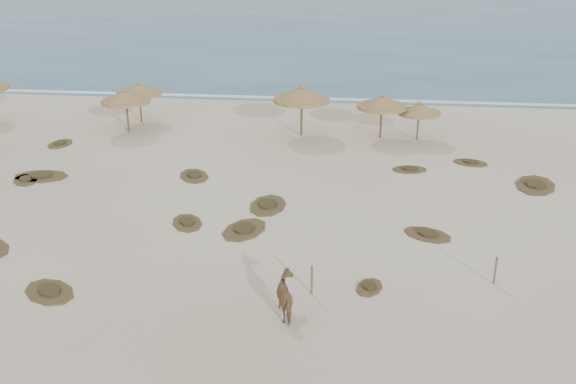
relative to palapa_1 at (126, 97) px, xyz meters
name	(u,v)px	position (x,y,z in m)	size (l,w,h in m)	color
ground	(214,267)	(9.02, -16.51, -2.17)	(160.00, 160.00, 0.00)	beige
ocean	(326,16)	(9.02, 58.49, -2.17)	(200.00, 100.00, 0.01)	#295F7B
foam_line	(289,98)	(9.02, 9.49, -2.17)	(70.00, 0.60, 0.01)	white
palapa_1	(126,97)	(0.00, 0.00, 0.00)	(3.35, 3.35, 2.80)	#4F3C28
palapa_2	(139,90)	(0.13, 2.11, -0.03)	(3.14, 3.14, 2.76)	#4F3C28
palapa_3	(302,95)	(10.78, 0.36, 0.33)	(4.51, 4.51, 3.22)	#4F3C28
palapa_4	(382,102)	(15.56, 0.34, 0.01)	(3.94, 3.94, 2.82)	#4F3C28
palapa_5	(419,109)	(17.74, 0.24, -0.31)	(3.21, 3.21, 2.39)	#4F3C28
horse	(288,297)	(12.14, -19.34, -1.49)	(0.73, 1.61, 1.36)	olive
fence_post_near	(312,280)	(12.80, -17.97, -1.63)	(0.08, 0.08, 1.09)	brown
fence_post_far	(495,270)	(19.19, -16.59, -1.64)	(0.08, 0.08, 1.07)	brown
scrub_1	(41,176)	(-1.75, -8.22, -2.12)	(2.88, 1.97, 0.16)	brown
scrub_2	(187,223)	(7.07, -12.88, -2.12)	(1.93, 2.26, 0.16)	brown
scrub_3	(268,205)	(10.24, -10.63, -2.12)	(1.82, 2.62, 0.16)	brown
scrub_4	(428,234)	(17.20, -12.90, -2.12)	(2.41, 2.11, 0.16)	brown
scrub_5	(535,185)	(22.96, -6.74, -2.12)	(2.66, 3.32, 0.16)	brown
scrub_6	(60,144)	(-3.10, -3.02, -2.12)	(1.38, 2.00, 0.16)	brown
scrub_7	(410,169)	(16.97, -5.17, -2.12)	(2.01, 1.47, 0.16)	brown
scrub_8	(26,180)	(-2.27, -8.81, -2.12)	(1.89, 2.12, 0.16)	brown
scrub_9	(244,229)	(9.62, -13.26, -2.12)	(2.36, 2.84, 0.16)	brown
scrub_10	(471,162)	(20.30, -3.74, -2.12)	(2.11, 1.69, 0.16)	brown
scrub_11	(50,291)	(3.76, -18.91, -2.12)	(2.58, 2.36, 0.16)	brown
scrub_12	(369,287)	(14.78, -17.38, -2.12)	(1.27, 1.55, 0.16)	brown
scrub_13	(194,176)	(5.99, -7.32, -2.12)	(2.21, 2.57, 0.16)	brown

